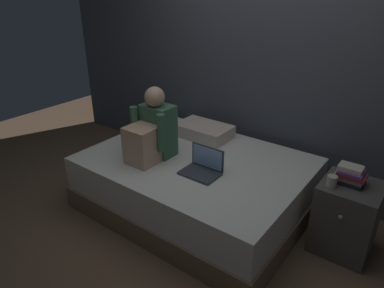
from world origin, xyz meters
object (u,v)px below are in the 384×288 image
Objects in this scene: nightstand at (346,217)px; pillow at (204,131)px; person_sitting at (152,132)px; laptop at (203,167)px; bed at (196,183)px; mug at (332,181)px; book_stack at (351,175)px.

nightstand is 1.57m from pillow.
person_sitting reaches higher than nightstand.
pillow is at bearing 124.97° from laptop.
nightstand is at bearing 10.88° from bed.
mug is (0.97, 0.31, 0.06)m from laptop.
mug is at bearing 12.99° from person_sitting.
person_sitting is 1.68m from book_stack.
bed is 3.05× the size of person_sitting.
person_sitting is at bearing -167.01° from mug.
mug is at bearing -137.31° from nightstand.
laptop is (0.54, 0.04, -0.20)m from person_sitting.
person_sitting is at bearing -164.07° from nightstand.
mug reaches higher than nightstand.
bed is at bearing 32.78° from person_sitting.
pillow is (0.10, 0.67, -0.19)m from person_sitting.
bed is 3.57× the size of pillow.
person_sitting is at bearing -175.62° from laptop.
book_stack is (1.61, 0.48, -0.11)m from person_sitting.
laptop is 0.76m from pillow.
nightstand is at bearing -7.43° from pillow.
laptop is (-1.10, -0.43, 0.28)m from nightstand.
mug is (1.40, -0.32, 0.05)m from pillow.
laptop is 3.56× the size of mug.
mug is (-0.13, -0.12, 0.34)m from nightstand.
nightstand is 6.65× the size of mug.
book_stack reaches higher than nightstand.
laptop reaches higher than mug.
nightstand is 0.37m from book_stack.
bed is 8.88× the size of book_stack.
laptop is at bearing -55.03° from pillow.
nightstand is at bearing 21.24° from laptop.
bed is 0.61m from pillow.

